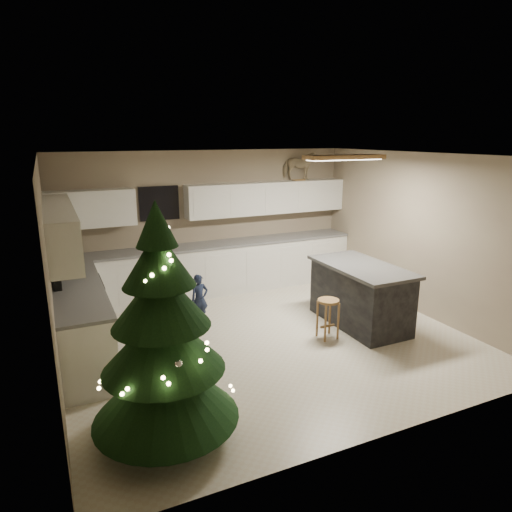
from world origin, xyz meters
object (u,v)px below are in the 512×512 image
(christmas_tree, at_px, (163,346))
(rocking_horse, at_px, (299,166))
(island, at_px, (360,295))
(bar_stool, at_px, (328,309))
(toddler, at_px, (200,299))

(christmas_tree, xyz_separation_m, rocking_horse, (3.68, 3.92, 1.33))
(island, height_order, rocking_horse, rocking_horse)
(island, bearing_deg, bar_stool, -162.83)
(christmas_tree, height_order, rocking_horse, rocking_horse)
(island, relative_size, rocking_horse, 2.49)
(toddler, xyz_separation_m, rocking_horse, (2.52, 1.38, 1.89))
(bar_stool, distance_m, toddler, 1.99)
(bar_stool, bearing_deg, island, 17.17)
(rocking_horse, bearing_deg, toddler, 137.93)
(island, bearing_deg, toddler, 154.28)
(toddler, bearing_deg, bar_stool, -47.01)
(bar_stool, relative_size, toddler, 0.75)
(toddler, bearing_deg, island, -31.84)
(island, xyz_separation_m, bar_stool, (-0.73, -0.23, -0.04))
(christmas_tree, height_order, toddler, christmas_tree)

